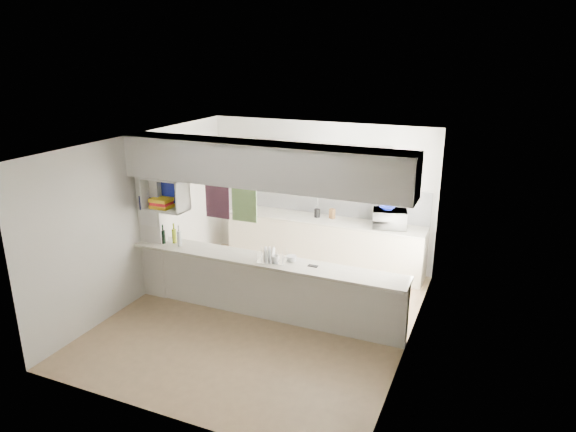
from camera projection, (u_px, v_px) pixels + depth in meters
The scene contains 16 objects.
floor at pixel (264, 316), 7.64m from camera, with size 4.80×4.80×0.00m, color #967957.
ceiling at pixel (261, 143), 6.85m from camera, with size 4.80×4.80×0.00m, color white.
wall_back at pixel (320, 193), 9.35m from camera, with size 4.20×4.20×0.00m, color silver.
wall_left at pixel (142, 216), 8.03m from camera, with size 4.80×4.80×0.00m, color silver.
wall_right at pixel (413, 256), 6.46m from camera, with size 4.80×4.80×0.00m, color silver.
servery_partition at pixel (251, 208), 7.20m from camera, with size 4.20×0.50×2.60m.
cubby_shelf at pixel (166, 196), 7.65m from camera, with size 0.65×0.35×0.50m.
kitchen_run at pixel (323, 223), 9.20m from camera, with size 3.60×0.63×2.24m.
microwave at pixel (390, 219), 8.63m from camera, with size 0.56×0.38×0.31m, color white.
bowl at pixel (387, 208), 8.59m from camera, with size 0.26×0.26×0.06m, color navy.
dish_rack at pixel (272, 255), 7.28m from camera, with size 0.45×0.38×0.21m.
cup at pixel (275, 259), 7.22m from camera, with size 0.12×0.12×0.09m, color white.
wine_bottles at pixel (173, 237), 7.90m from camera, with size 0.37×0.15×0.34m.
plastic_tubs at pixel (293, 259), 7.29m from camera, with size 0.49×0.18×0.07m.
utensil_jar at pixel (317, 213), 9.21m from camera, with size 0.11×0.11×0.15m, color black.
knife_block at pixel (332, 214), 9.13m from camera, with size 0.09×0.07×0.18m, color brown.
Camera 1 is at (3.01, -6.13, 3.76)m, focal length 32.00 mm.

